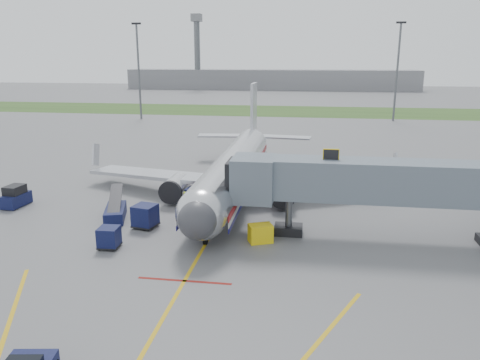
# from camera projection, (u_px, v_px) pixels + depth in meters

# --- Properties ---
(ground) EXTENTS (400.00, 400.00, 0.00)m
(ground) POSITION_uv_depth(u_px,v_px,m) (199.00, 255.00, 32.96)
(ground) COLOR #565659
(ground) RESTS_ON ground
(grass_strip) EXTENTS (300.00, 25.00, 0.01)m
(grass_strip) POSITION_uv_depth(u_px,v_px,m) (282.00, 111.00, 118.94)
(grass_strip) COLOR #2D4C1E
(grass_strip) RESTS_ON ground
(apron_markings) EXTENTS (21.52, 50.00, 0.01)m
(apron_markings) POSITION_uv_depth(u_px,v_px,m) (168.00, 309.00, 25.89)
(apron_markings) COLOR gold
(apron_markings) RESTS_ON ground
(airliner) EXTENTS (32.10, 35.67, 10.25)m
(airliner) POSITION_uv_depth(u_px,v_px,m) (234.00, 169.00, 46.85)
(airliner) COLOR silver
(airliner) RESTS_ON ground
(jet_bridge) EXTENTS (25.30, 4.00, 6.90)m
(jet_bridge) POSITION_uv_depth(u_px,v_px,m) (382.00, 183.00, 34.72)
(jet_bridge) COLOR slate
(jet_bridge) RESTS_ON ground
(light_mast_left) EXTENTS (2.00, 0.44, 20.40)m
(light_mast_left) POSITION_uv_depth(u_px,v_px,m) (139.00, 69.00, 101.42)
(light_mast_left) COLOR #595B60
(light_mast_left) RESTS_ON ground
(light_mast_right) EXTENTS (2.00, 0.44, 20.40)m
(light_mast_right) POSITION_uv_depth(u_px,v_px,m) (397.00, 70.00, 98.22)
(light_mast_right) COLOR #595B60
(light_mast_right) RESTS_ON ground
(distant_terminal) EXTENTS (120.00, 14.00, 8.00)m
(distant_terminal) POSITION_uv_depth(u_px,v_px,m) (270.00, 79.00, 195.80)
(distant_terminal) COLOR slate
(distant_terminal) RESTS_ON ground
(control_tower) EXTENTS (4.00, 4.00, 30.00)m
(control_tower) POSITION_uv_depth(u_px,v_px,m) (197.00, 46.00, 191.95)
(control_tower) COLOR #595B60
(control_tower) RESTS_ON ground
(baggage_tug) EXTENTS (1.66, 2.94, 1.99)m
(baggage_tug) POSITION_uv_depth(u_px,v_px,m) (16.00, 197.00, 43.43)
(baggage_tug) COLOR #0C1034
(baggage_tug) RESTS_ON ground
(baggage_cart_a) EXTENTS (1.77, 1.77, 1.65)m
(baggage_cart_a) POSITION_uv_depth(u_px,v_px,m) (195.00, 196.00, 43.76)
(baggage_cart_a) COLOR #0C1034
(baggage_cart_a) RESTS_ON ground
(baggage_cart_b) EXTENTS (1.53, 1.53, 1.57)m
(baggage_cart_b) POSITION_uv_depth(u_px,v_px,m) (109.00, 238.00, 33.96)
(baggage_cart_b) COLOR #0C1034
(baggage_cart_b) RESTS_ON ground
(baggage_cart_c) EXTENTS (2.10, 2.10, 1.90)m
(baggage_cart_c) POSITION_uv_depth(u_px,v_px,m) (145.00, 216.00, 38.01)
(baggage_cart_c) COLOR #0C1034
(baggage_cart_c) RESTS_ON ground
(belt_loader) EXTENTS (2.73, 5.03, 2.38)m
(belt_loader) POSITION_uv_depth(u_px,v_px,m) (115.00, 212.00, 40.19)
(belt_loader) COLOR #0C1034
(belt_loader) RESTS_ON ground
(ground_power_cart) EXTENTS (2.04, 1.73, 1.38)m
(ground_power_cart) POSITION_uv_depth(u_px,v_px,m) (260.00, 233.00, 35.07)
(ground_power_cart) COLOR yellow
(ground_power_cart) RESTS_ON ground
(ramp_worker) EXTENTS (0.64, 0.53, 1.51)m
(ramp_worker) POSITION_uv_depth(u_px,v_px,m) (185.00, 200.00, 43.04)
(ramp_worker) COLOR #BCE21A
(ramp_worker) RESTS_ON ground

